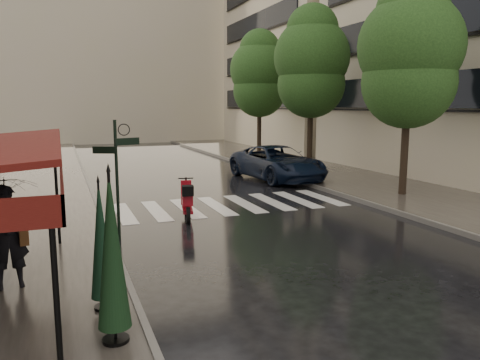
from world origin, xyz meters
TOP-DOWN VIEW (x-y plane):
  - ground at (0.00, 0.00)m, footprint 120.00×120.00m
  - sidewalk_near at (-4.50, 12.00)m, footprint 6.00×60.00m
  - sidewalk_far at (10.25, 12.00)m, footprint 5.50×60.00m
  - curb_near at (-1.45, 12.00)m, footprint 0.12×60.00m
  - curb_far at (7.45, 12.00)m, footprint 0.12×60.00m
  - crosswalk at (2.98, 6.00)m, footprint 7.85×3.20m
  - signpost at (-1.19, 3.00)m, footprint 1.17×0.29m
  - haussmann_far at (16.50, 26.00)m, footprint 8.00×16.00m
  - backdrop_building at (3.00, 38.00)m, footprint 22.00×6.00m
  - tree_near at (9.60, 5.00)m, footprint 3.80×3.80m
  - tree_mid at (9.50, 12.00)m, footprint 3.80×3.80m
  - tree_far at (9.70, 19.00)m, footprint 3.80×3.80m
  - pedestrian_with_umbrella at (-3.49, 0.09)m, footprint 1.31×1.33m
  - scooter at (1.02, 4.50)m, footprint 0.69×1.79m
  - parked_car at (7.00, 10.64)m, footprint 3.14×5.92m
  - parasol_front at (-1.98, -1.50)m, footprint 0.39×0.39m
  - parasol_back at (-1.93, -2.69)m, footprint 0.47×0.47m

SIDE VIEW (x-z plane):
  - ground at x=0.00m, z-range 0.00..0.00m
  - crosswalk at x=2.98m, z-range 0.00..0.01m
  - sidewalk_near at x=-4.50m, z-range 0.00..0.12m
  - sidewalk_far at x=10.25m, z-range 0.00..0.12m
  - curb_near at x=-1.45m, z-range -0.01..0.15m
  - curb_far at x=7.45m, z-range -0.01..0.15m
  - scooter at x=1.02m, z-range -0.04..1.15m
  - parked_car at x=7.00m, z-range 0.00..1.59m
  - parasol_front at x=-1.98m, z-range 0.20..2.38m
  - parasol_back at x=-1.93m, z-range 0.21..2.72m
  - signpost at x=-1.19m, z-range 0.28..3.38m
  - pedestrian_with_umbrella at x=-3.49m, z-range 0.54..3.14m
  - tree_near at x=9.60m, z-range 1.33..9.31m
  - tree_far at x=9.70m, z-range 1.37..9.54m
  - tree_mid at x=9.50m, z-range 1.42..9.76m
  - haussmann_far at x=16.50m, z-range 0.00..18.50m
  - backdrop_building at x=3.00m, z-range 0.00..20.00m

